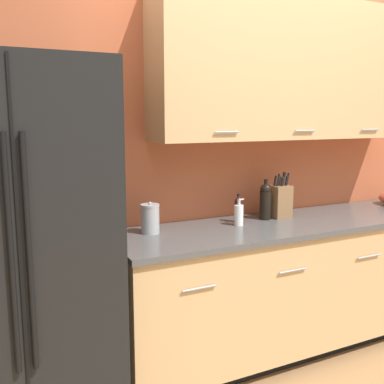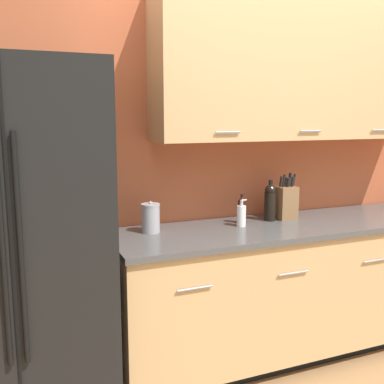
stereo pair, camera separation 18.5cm
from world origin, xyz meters
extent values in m
cube|color=#BC5B38|center=(0.00, 1.25, 1.30)|extent=(10.00, 0.05, 2.60)
cube|color=tan|center=(0.18, 1.06, 1.90)|extent=(1.97, 0.32, 0.92)
cylinder|color=#99999E|center=(-0.41, 0.89, 1.50)|extent=(0.16, 0.01, 0.01)
cylinder|color=#99999E|center=(0.18, 0.89, 1.50)|extent=(0.16, 0.01, 0.01)
cylinder|color=#99999E|center=(0.77, 0.89, 1.50)|extent=(0.16, 0.01, 0.01)
cube|color=black|center=(0.18, 0.94, 0.04)|extent=(2.54, 0.54, 0.09)
cube|color=tan|center=(0.18, 0.90, 0.48)|extent=(2.58, 0.62, 0.78)
cube|color=#4C4C4C|center=(0.18, 0.89, 0.88)|extent=(2.61, 0.64, 0.03)
cylinder|color=#99999E|center=(-0.75, 0.58, 0.69)|extent=(0.20, 0.01, 0.01)
cylinder|color=#99999E|center=(-0.13, 0.58, 0.69)|extent=(0.20, 0.01, 0.01)
cylinder|color=#99999E|center=(0.49, 0.58, 0.69)|extent=(0.20, 0.01, 0.01)
cube|color=black|center=(-1.63, 0.86, 0.93)|extent=(0.93, 0.71, 1.85)
cube|color=black|center=(-1.63, 0.50, 0.93)|extent=(0.01, 0.01, 1.82)
cylinder|color=black|center=(-1.67, 0.49, 1.02)|extent=(0.02, 0.02, 1.02)
cylinder|color=black|center=(-1.60, 0.49, 1.02)|extent=(0.02, 0.02, 1.02)
cube|color=olive|center=(0.10, 1.02, 1.01)|extent=(0.13, 0.12, 0.22)
cylinder|color=black|center=(0.07, 1.04, 1.16)|extent=(0.02, 0.03, 0.07)
cylinder|color=black|center=(0.07, 1.01, 1.17)|extent=(0.01, 0.03, 0.09)
cylinder|color=black|center=(0.10, 1.04, 1.15)|extent=(0.02, 0.03, 0.07)
cylinder|color=black|center=(0.10, 1.01, 1.15)|extent=(0.02, 0.03, 0.07)
cylinder|color=black|center=(0.14, 1.04, 1.17)|extent=(0.02, 0.04, 0.09)
cylinder|color=black|center=(0.14, 1.01, 1.16)|extent=(0.02, 0.03, 0.07)
cylinder|color=black|center=(0.17, 1.04, 1.16)|extent=(0.01, 0.03, 0.08)
cylinder|color=black|center=(-0.02, 1.02, 1.00)|extent=(0.08, 0.08, 0.19)
sphere|color=black|center=(-0.02, 1.02, 1.11)|extent=(0.07, 0.07, 0.07)
cylinder|color=black|center=(-0.02, 1.02, 1.13)|extent=(0.02, 0.02, 0.07)
cylinder|color=black|center=(-0.02, 1.02, 1.17)|extent=(0.03, 0.03, 0.02)
cylinder|color=white|center=(-0.28, 0.95, 0.97)|extent=(0.06, 0.06, 0.13)
cylinder|color=#B2B2B5|center=(-0.28, 0.95, 1.05)|extent=(0.02, 0.02, 0.04)
cylinder|color=#B2B2B5|center=(-0.26, 0.95, 1.07)|extent=(0.03, 0.01, 0.01)
cylinder|color=#3D1914|center=(-0.23, 1.03, 0.97)|extent=(0.05, 0.05, 0.13)
sphere|color=#3D1914|center=(-0.23, 1.03, 1.04)|extent=(0.05, 0.05, 0.05)
cylinder|color=#3D1914|center=(-0.23, 1.03, 1.06)|extent=(0.02, 0.02, 0.05)
cylinder|color=black|center=(-0.23, 1.03, 1.09)|extent=(0.02, 0.02, 0.01)
cylinder|color=#A3A3A5|center=(-0.86, 1.02, 0.98)|extent=(0.11, 0.11, 0.16)
cylinder|color=#A3A3A5|center=(-0.86, 1.02, 1.07)|extent=(0.11, 0.11, 0.01)
sphere|color=#A3A3A5|center=(-0.86, 1.02, 1.08)|extent=(0.02, 0.02, 0.02)
camera|label=1|loc=(-1.79, -1.42, 1.58)|focal=42.00mm
camera|label=2|loc=(-1.62, -1.50, 1.58)|focal=42.00mm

